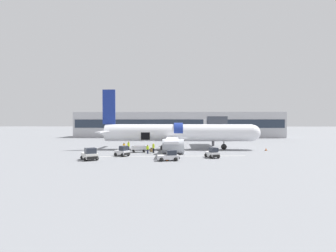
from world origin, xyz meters
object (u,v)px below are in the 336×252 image
ground_crew_loader_b (129,146)px  suitcase_on_tarmac_upright (151,150)px  airplane (176,134)px  baggage_tug_rear (169,156)px  baggage_tug_mid (90,155)px  ground_crew_driver (148,149)px  ground_crew_supervisor (153,148)px  baggage_tug_spare (212,153)px  ground_crew_loader_a (124,148)px  baggage_cart_loading (139,149)px  baggage_tug_lead (122,152)px

ground_crew_loader_b → suitcase_on_tarmac_upright: ground_crew_loader_b is taller
airplane → baggage_tug_rear: 15.04m
baggage_tug_rear → baggage_tug_mid: bearing=177.8°
baggage_tug_mid → ground_crew_driver: bearing=44.6°
airplane → ground_crew_supervisor: 7.31m
ground_crew_loader_b → ground_crew_driver: bearing=-43.3°
baggage_tug_mid → ground_crew_supervisor: ground_crew_supervisor is taller
baggage_tug_mid → baggage_tug_spare: size_ratio=1.13×
baggage_tug_spare → suitcase_on_tarmac_upright: (-10.01, 7.44, -0.35)m
ground_crew_supervisor → suitcase_on_tarmac_upright: size_ratio=2.39×
baggage_tug_rear → airplane: bearing=86.2°
ground_crew_loader_a → baggage_cart_loading: bearing=30.3°
ground_crew_loader_b → baggage_cart_loading: bearing=-35.3°
airplane → ground_crew_loader_b: size_ratio=17.54×
airplane → ground_crew_supervisor: (-3.95, -5.75, -2.19)m
baggage_cart_loading → ground_crew_loader_b: bearing=144.7°
baggage_cart_loading → ground_crew_supervisor: 2.81m
airplane → ground_crew_supervisor: size_ratio=18.35×
baggage_tug_rear → ground_crew_driver: (-3.84, 7.84, 0.20)m
baggage_cart_loading → baggage_tug_spare: bearing=-28.9°
baggage_tug_rear → ground_crew_loader_a: size_ratio=1.78×
baggage_tug_mid → ground_crew_supervisor: 12.04m
baggage_tug_spare → ground_crew_supervisor: 11.11m
baggage_tug_lead → baggage_tug_rear: (7.54, -4.76, -0.05)m
ground_crew_driver → ground_crew_supervisor: size_ratio=0.89×
baggage_tug_mid → suitcase_on_tarmac_upright: baggage_tug_mid is taller
airplane → baggage_tug_rear: size_ratio=9.97×
baggage_tug_lead → ground_crew_loader_a: bearing=97.7°
airplane → baggage_tug_mid: 19.09m
baggage_tug_spare → ground_crew_driver: baggage_tug_spare is taller
baggage_tug_lead → ground_crew_driver: bearing=39.8°
baggage_tug_spare → ground_crew_loader_b: (-14.36, 8.28, 0.30)m
baggage_tug_lead → baggage_tug_rear: size_ratio=0.83×
airplane → suitcase_on_tarmac_upright: airplane is taller
ground_crew_driver → baggage_tug_spare: bearing=-23.6°
ground_crew_loader_a → ground_crew_driver: size_ratio=1.17×
baggage_tug_mid → baggage_tug_spare: bearing=9.1°
baggage_cart_loading → suitcase_on_tarmac_upright: (2.11, 0.74, -0.24)m
airplane → suitcase_on_tarmac_upright: bearing=-137.7°
baggage_tug_rear → baggage_tug_spare: baggage_tug_spare is taller
baggage_tug_lead → baggage_tug_mid: baggage_tug_mid is taller
ground_crew_supervisor → ground_crew_loader_b: bearing=152.4°
baggage_tug_mid → baggage_tug_rear: (11.36, -0.43, -0.13)m
ground_crew_loader_b → baggage_tug_rear: bearing=-56.0°
baggage_tug_spare → airplane: bearing=115.8°
baggage_tug_spare → baggage_cart_loading: (-12.12, 6.70, -0.11)m
baggage_tug_spare → ground_crew_loader_b: size_ratio=1.65×
baggage_cart_loading → suitcase_on_tarmac_upright: baggage_cart_loading is taller
baggage_tug_rear → baggage_tug_spare: 7.34m
baggage_tug_mid → baggage_tug_rear: bearing=-2.2°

